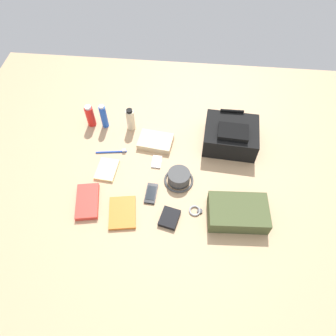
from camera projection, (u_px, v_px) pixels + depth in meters
The scene contains 16 objects.
ground_plane at pixel (168, 173), 1.78m from camera, with size 2.64×2.02×0.02m, color tan.
backpack at pixel (231, 135), 1.84m from camera, with size 0.32×0.28×0.16m.
toiletry_pouch at pixel (238, 212), 1.58m from camera, with size 0.31×0.25×0.09m.
bucket_hat at pixel (179, 178), 1.72m from camera, with size 0.16×0.16×0.07m.
sunscreen_spray at pixel (90, 116), 1.93m from camera, with size 0.05×0.05×0.15m.
deodorant_spray at pixel (104, 116), 1.91m from camera, with size 0.04×0.04×0.17m.
lotion_bottle at pixel (131, 119), 1.91m from camera, with size 0.05×0.05×0.15m.
paperback_novel at pixel (87, 202), 1.65m from camera, with size 0.15×0.22×0.03m.
travel_guidebook at pixel (122, 213), 1.62m from camera, with size 0.16×0.20×0.02m.
cell_phone at pixel (151, 193), 1.69m from camera, with size 0.06×0.13×0.01m.
media_player at pixel (157, 162), 1.81m from camera, with size 0.06×0.09×0.01m.
wristwatch at pixel (195, 211), 1.63m from camera, with size 0.07×0.06×0.01m.
toothbrush at pixel (113, 152), 1.85m from camera, with size 0.18×0.04×0.02m.
wallet at pixel (169, 218), 1.60m from camera, with size 0.09×0.11×0.02m, color black.
notepad at pixel (107, 170), 1.78m from camera, with size 0.11×0.15×0.02m, color beige.
folded_towel at pixel (156, 141), 1.88m from camera, with size 0.20×0.14×0.04m, color beige.
Camera 1 is at (0.09, -1.00, 1.47)m, focal length 33.44 mm.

